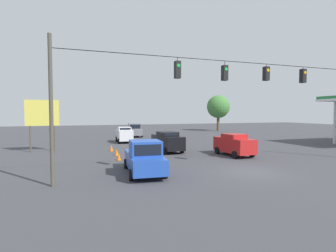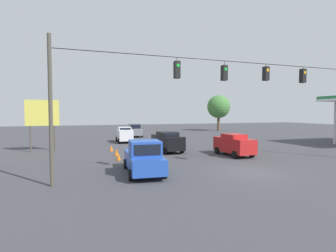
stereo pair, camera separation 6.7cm
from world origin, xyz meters
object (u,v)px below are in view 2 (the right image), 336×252
object	(u,v)px
sedan_white_withflow_far	(125,134)
traffic_cone_nearest	(126,163)
pickup_truck_blue_parked_shoulder	(144,158)
sedan_black_withflow_mid	(167,141)
overhead_signal_span	(245,94)
sedan_red_crossing_near	(234,144)
traffic_cone_fourth	(111,148)
traffic_cone_third	(116,152)
traffic_cone_second	(119,157)
roadside_billboard	(42,116)
tree_horizon_left	(219,107)
pickup_truck_grey_withflow_deep	(135,130)

from	to	relation	value
sedan_white_withflow_far	traffic_cone_nearest	size ratio (longest dim) A/B	6.68
pickup_truck_blue_parked_shoulder	sedan_black_withflow_mid	size ratio (longest dim) A/B	1.18
overhead_signal_span	sedan_red_crossing_near	bearing A→B (deg)	-117.03
traffic_cone_nearest	traffic_cone_fourth	size ratio (longest dim) A/B	1.00
sedan_white_withflow_far	traffic_cone_third	world-z (taller)	sedan_white_withflow_far
sedan_white_withflow_far	traffic_cone_second	world-z (taller)	sedan_white_withflow_far
sedan_red_crossing_near	roadside_billboard	size ratio (longest dim) A/B	0.83
overhead_signal_span	pickup_truck_blue_parked_shoulder	distance (m)	7.76
sedan_red_crossing_near	sedan_black_withflow_mid	size ratio (longest dim) A/B	0.93
sedan_black_withflow_mid	sedan_white_withflow_far	bearing A→B (deg)	-75.02
traffic_cone_third	traffic_cone_fourth	world-z (taller)	same
sedan_black_withflow_mid	traffic_cone_nearest	world-z (taller)	sedan_black_withflow_mid
traffic_cone_third	traffic_cone_fourth	bearing A→B (deg)	-87.97
sedan_white_withflow_far	tree_horizon_left	size ratio (longest dim) A/B	0.53
sedan_red_crossing_near	traffic_cone_third	bearing A→B (deg)	-19.44
traffic_cone_third	tree_horizon_left	world-z (taller)	tree_horizon_left
traffic_cone_second	tree_horizon_left	xyz separation A→B (m)	(-25.22, -27.81, 4.77)
traffic_cone_second	overhead_signal_span	bearing A→B (deg)	139.13
traffic_cone_second	pickup_truck_grey_withflow_deep	bearing A→B (deg)	-105.42
pickup_truck_grey_withflow_deep	pickup_truck_blue_parked_shoulder	distance (m)	25.96
overhead_signal_span	tree_horizon_left	xyz separation A→B (m)	(-17.91, -34.14, 0.07)
sedan_black_withflow_mid	roadside_billboard	bearing A→B (deg)	-19.43
traffic_cone_second	roadside_billboard	distance (m)	10.07
overhead_signal_span	traffic_cone_second	size ratio (longest dim) A/B	39.30
pickup_truck_blue_parked_shoulder	sedan_white_withflow_far	xyz separation A→B (m)	(-1.88, -17.78, 0.05)
sedan_black_withflow_mid	traffic_cone_nearest	size ratio (longest dim) A/B	7.53
traffic_cone_nearest	roadside_billboard	world-z (taller)	roadside_billboard
overhead_signal_span	sedan_black_withflow_mid	distance (m)	10.50
pickup_truck_blue_parked_shoulder	traffic_cone_second	size ratio (longest dim) A/B	8.86
pickup_truck_grey_withflow_deep	pickup_truck_blue_parked_shoulder	bearing A→B (deg)	79.27
pickup_truck_blue_parked_shoulder	traffic_cone_second	world-z (taller)	pickup_truck_blue_parked_shoulder
overhead_signal_span	pickup_truck_grey_withflow_deep	distance (m)	27.09
sedan_red_crossing_near	traffic_cone_nearest	xyz separation A→B (m)	(9.94, 1.96, -0.70)
pickup_truck_grey_withflow_deep	overhead_signal_span	bearing A→B (deg)	93.61
traffic_cone_nearest	traffic_cone_third	size ratio (longest dim) A/B	1.00
overhead_signal_span	traffic_cone_second	distance (m)	10.75
traffic_cone_second	tree_horizon_left	distance (m)	37.85
roadside_billboard	traffic_cone_second	bearing A→B (deg)	131.00
pickup_truck_blue_parked_shoulder	traffic_cone_nearest	bearing A→B (deg)	-71.76
sedan_black_withflow_mid	traffic_cone_second	size ratio (longest dim) A/B	7.53
sedan_red_crossing_near	tree_horizon_left	bearing A→B (deg)	-117.79
sedan_red_crossing_near	sedan_white_withflow_far	xyz separation A→B (m)	(7.36, -13.68, 0.02)
sedan_red_crossing_near	traffic_cone_third	world-z (taller)	sedan_red_crossing_near
pickup_truck_grey_withflow_deep	traffic_cone_nearest	size ratio (longest dim) A/B	8.83
traffic_cone_nearest	sedan_red_crossing_near	bearing A→B (deg)	-168.86
sedan_black_withflow_mid	traffic_cone_fourth	size ratio (longest dim) A/B	7.53
traffic_cone_second	traffic_cone_third	size ratio (longest dim) A/B	1.00
sedan_black_withflow_mid	roadside_billboard	xyz separation A→B (m)	(11.49, -4.05, 2.47)
traffic_cone_nearest	traffic_cone_fourth	distance (m)	8.28
overhead_signal_span	sedan_white_withflow_far	xyz separation A→B (m)	(4.64, -19.01, -3.98)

